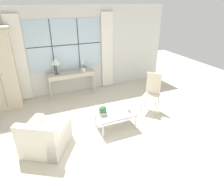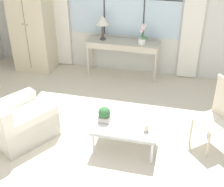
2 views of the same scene
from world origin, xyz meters
The scene contains 11 objects.
ground_plane centered at (0.00, 0.00, 0.00)m, with size 14.00×14.00×0.00m, color beige.
wall_back_windowed centered at (0.00, 3.02, 1.40)m, with size 7.20×0.14×2.80m.
armoire centered at (-1.94, 2.64, 1.17)m, with size 0.90×0.67×2.32m.
console_table centered at (0.04, 2.72, 0.70)m, with size 1.53×0.43×0.78m.
table_lamp centered at (-0.40, 2.75, 1.19)m, with size 0.29×0.29×0.52m.
potted_orchid centered at (0.45, 2.68, 0.95)m, with size 0.20×0.15×0.44m.
armchair_upholstered centered at (-1.11, 0.24, 0.27)m, with size 1.19×1.21×0.79m.
side_chair_wooden centered at (1.90, 0.78, 0.61)m, with size 0.62×0.62×1.11m.
coffee_table centered at (0.58, 0.38, 0.39)m, with size 0.97×0.66×0.44m.
potted_plant_small centered at (0.25, 0.37, 0.56)m, with size 0.18×0.18×0.24m.
pillar_candle centered at (0.90, 0.27, 0.50)m, with size 0.10×0.10×0.14m.
Camera 1 is at (-1.18, -3.47, 2.94)m, focal length 32.00 mm.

